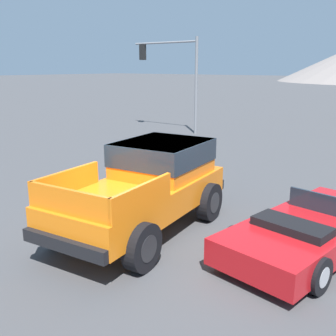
% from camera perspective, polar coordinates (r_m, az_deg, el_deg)
% --- Properties ---
extents(ground_plane, '(320.00, 320.00, 0.00)m').
position_cam_1_polar(ground_plane, '(9.19, -3.56, -9.35)').
color(ground_plane, '#424244').
extents(orange_pickup_truck, '(2.81, 5.19, 1.98)m').
position_cam_1_polar(orange_pickup_truck, '(9.15, -2.70, -1.93)').
color(orange_pickup_truck, orange).
rests_on(orange_pickup_truck, ground_plane).
extents(red_convertible_car, '(2.45, 4.79, 1.11)m').
position_cam_1_polar(red_convertible_car, '(8.69, 19.87, -8.55)').
color(red_convertible_car, '#B21419').
rests_on(red_convertible_car, ground_plane).
extents(traffic_light_main, '(4.54, 0.38, 5.30)m').
position_cam_1_polar(traffic_light_main, '(23.43, 0.40, 14.63)').
color(traffic_light_main, slate).
rests_on(traffic_light_main, ground_plane).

